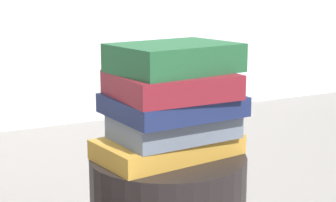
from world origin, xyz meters
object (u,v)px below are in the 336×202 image
object	(u,v)px
book_ochre	(168,147)
book_slate	(174,126)
book_navy	(172,105)
book_forest	(174,58)
book_maroon	(171,84)

from	to	relation	value
book_ochre	book_slate	bearing A→B (deg)	-36.53
book_navy	book_slate	bearing A→B (deg)	-38.26
book_slate	book_forest	xyz separation A→B (m)	(0.00, 0.00, 0.14)
book_slate	book_maroon	world-z (taller)	book_maroon
book_ochre	book_navy	bearing A→B (deg)	-34.01
book_ochre	book_slate	distance (m)	0.05
book_navy	book_forest	bearing A→B (deg)	-25.99
book_navy	book_forest	size ratio (longest dim) A/B	1.04
book_navy	book_maroon	distance (m)	0.05
book_slate	book_navy	distance (m)	0.05
book_forest	book_ochre	bearing A→B (deg)	146.62
book_slate	book_forest	bearing A→B (deg)	58.49
book_slate	book_maroon	size ratio (longest dim) A/B	1.08
book_ochre	book_navy	xyz separation A→B (m)	(0.01, -0.00, 0.09)
book_ochre	book_navy	distance (m)	0.09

